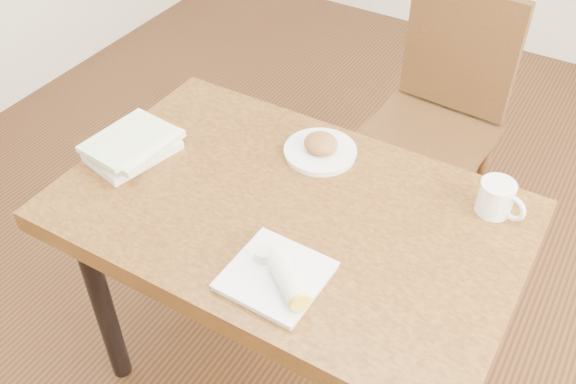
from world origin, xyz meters
The scene contains 7 objects.
ground centered at (0.00, 0.00, -0.01)m, with size 4.00×5.00×0.01m, color #472814.
table centered at (0.00, 0.00, 0.66)m, with size 1.15×0.73×0.75m.
chair_far centered at (0.09, 0.90, 0.55)m, with size 0.45×0.45×0.95m.
plate_scone centered at (-0.03, 0.23, 0.77)m, with size 0.20×0.20×0.06m.
coffee_mug centered at (0.45, 0.25, 0.80)m, with size 0.13×0.09×0.09m.
plate_burrito centered at (0.11, -0.22, 0.77)m, with size 0.22×0.21×0.07m.
book_stack centered at (-0.47, -0.03, 0.78)m, with size 0.20×0.26×0.06m.
Camera 1 is at (0.60, -1.00, 1.85)m, focal length 40.00 mm.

